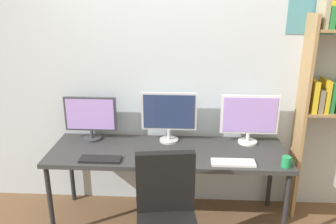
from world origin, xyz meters
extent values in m
cube|color=silver|center=(0.00, 1.02, 1.30)|extent=(4.54, 0.10, 2.60)
cube|color=teal|center=(1.25, 0.97, 1.99)|extent=(0.42, 0.01, 0.51)
cube|color=#333333|center=(0.00, 0.60, 0.72)|extent=(2.14, 0.68, 0.04)
cylinder|color=#262628|center=(-1.02, 0.31, 0.35)|extent=(0.04, 0.04, 0.70)
cylinder|color=#262628|center=(1.02, 0.31, 0.35)|extent=(0.04, 0.04, 0.70)
cylinder|color=#262628|center=(-1.02, 0.89, 0.35)|extent=(0.04, 0.04, 0.70)
cylinder|color=#262628|center=(1.02, 0.89, 0.35)|extent=(0.04, 0.04, 0.70)
cube|color=#9E7A4C|center=(1.22, 0.83, 0.96)|extent=(0.03, 0.28, 1.93)
cube|color=gold|center=(1.29, 0.83, 1.22)|extent=(0.05, 0.22, 0.29)
cube|color=gray|center=(1.35, 0.83, 1.18)|extent=(0.05, 0.22, 0.21)
cube|color=gold|center=(1.40, 0.83, 1.22)|extent=(0.03, 0.22, 0.29)
cube|color=#287F3D|center=(1.45, 0.84, 1.21)|extent=(0.05, 0.22, 0.27)
cube|color=black|center=(1.51, 0.83, 1.17)|extent=(0.05, 0.22, 0.20)
cube|color=tan|center=(1.29, 0.83, 1.92)|extent=(0.04, 0.22, 0.23)
cube|color=#287F3D|center=(1.34, 0.82, 1.90)|extent=(0.04, 0.22, 0.18)
cube|color=gold|center=(1.39, 0.83, 1.92)|extent=(0.03, 0.22, 0.22)
cube|color=black|center=(0.01, 0.03, 0.75)|extent=(0.45, 0.13, 0.48)
cylinder|color=#38383D|center=(-0.75, 0.81, 0.75)|extent=(0.18, 0.18, 0.02)
cylinder|color=#38383D|center=(-0.75, 0.81, 0.80)|extent=(0.03, 0.03, 0.07)
cube|color=#38383D|center=(-0.75, 0.81, 1.00)|extent=(0.50, 0.03, 0.33)
cube|color=#B28CE5|center=(-0.75, 0.80, 1.00)|extent=(0.46, 0.01, 0.30)
cylinder|color=silver|center=(0.00, 0.81, 0.75)|extent=(0.18, 0.18, 0.02)
cylinder|color=silver|center=(0.00, 0.81, 0.81)|extent=(0.03, 0.03, 0.10)
cube|color=silver|center=(0.00, 0.81, 1.04)|extent=(0.52, 0.03, 0.36)
cube|color=navy|center=(0.00, 0.80, 1.04)|extent=(0.48, 0.01, 0.33)
cylinder|color=silver|center=(0.75, 0.81, 0.75)|extent=(0.18, 0.18, 0.02)
cylinder|color=silver|center=(0.75, 0.81, 0.80)|extent=(0.03, 0.03, 0.08)
cube|color=silver|center=(0.75, 0.81, 1.02)|extent=(0.53, 0.03, 0.37)
cube|color=#B28CE5|center=(0.75, 0.80, 1.02)|extent=(0.49, 0.01, 0.33)
cube|color=black|center=(-0.56, 0.37, 0.75)|extent=(0.35, 0.13, 0.02)
cube|color=silver|center=(0.56, 0.37, 0.75)|extent=(0.36, 0.13, 0.02)
ellipsoid|color=silver|center=(-0.21, 0.45, 0.76)|extent=(0.06, 0.10, 0.03)
cylinder|color=#1E8C4C|center=(0.98, 0.34, 0.79)|extent=(0.08, 0.08, 0.09)
torus|color=#1E8C4C|center=(1.02, 0.34, 0.79)|extent=(0.06, 0.01, 0.06)
camera|label=1|loc=(0.16, -2.22, 2.08)|focal=36.67mm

